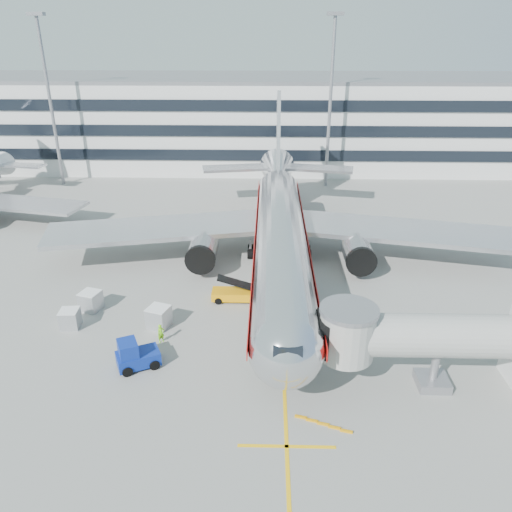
{
  "coord_description": "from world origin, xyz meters",
  "views": [
    {
      "loc": [
        -1.29,
        -36.84,
        23.1
      ],
      "look_at": [
        -2.35,
        5.18,
        4.0
      ],
      "focal_mm": 35.0,
      "sensor_mm": 36.0,
      "label": 1
    }
  ],
  "objects_px": {
    "cargo_container_left": "(70,319)",
    "cargo_container_front": "(159,317)",
    "ramp_worker": "(161,333)",
    "main_jet": "(280,228)",
    "baggage_tug": "(135,356)",
    "belt_loader": "(238,294)",
    "cargo_container_right": "(91,301)"
  },
  "relations": [
    {
      "from": "belt_loader",
      "to": "cargo_container_right",
      "type": "distance_m",
      "value": 13.3
    },
    {
      "from": "belt_loader",
      "to": "ramp_worker",
      "type": "xyz_separation_m",
      "value": [
        -5.8,
        -7.01,
        0.1
      ]
    },
    {
      "from": "main_jet",
      "to": "ramp_worker",
      "type": "distance_m",
      "value": 18.08
    },
    {
      "from": "belt_loader",
      "to": "ramp_worker",
      "type": "bearing_deg",
      "value": -129.6
    },
    {
      "from": "cargo_container_right",
      "to": "cargo_container_front",
      "type": "height_order",
      "value": "cargo_container_front"
    },
    {
      "from": "belt_loader",
      "to": "cargo_container_left",
      "type": "distance_m",
      "value": 14.81
    },
    {
      "from": "belt_loader",
      "to": "main_jet",
      "type": "bearing_deg",
      "value": 62.65
    },
    {
      "from": "main_jet",
      "to": "cargo_container_front",
      "type": "xyz_separation_m",
      "value": [
        -10.46,
        -12.48,
        -3.32
      ]
    },
    {
      "from": "main_jet",
      "to": "belt_loader",
      "type": "distance_m",
      "value": 9.44
    },
    {
      "from": "cargo_container_front",
      "to": "ramp_worker",
      "type": "height_order",
      "value": "cargo_container_front"
    },
    {
      "from": "cargo_container_right",
      "to": "ramp_worker",
      "type": "xyz_separation_m",
      "value": [
        7.34,
        -4.97,
        -0.09
      ]
    },
    {
      "from": "baggage_tug",
      "to": "cargo_container_right",
      "type": "xyz_separation_m",
      "value": [
        -6.09,
        8.31,
        -0.13
      ]
    },
    {
      "from": "main_jet",
      "to": "cargo_container_left",
      "type": "height_order",
      "value": "main_jet"
    },
    {
      "from": "cargo_container_left",
      "to": "cargo_container_front",
      "type": "xyz_separation_m",
      "value": [
        7.51,
        0.29,
        0.1
      ]
    },
    {
      "from": "belt_loader",
      "to": "cargo_container_left",
      "type": "xyz_separation_m",
      "value": [
        -13.94,
        -4.99,
        0.13
      ]
    },
    {
      "from": "main_jet",
      "to": "baggage_tug",
      "type": "distance_m",
      "value": 21.48
    },
    {
      "from": "cargo_container_left",
      "to": "cargo_container_right",
      "type": "bearing_deg",
      "value": 74.82
    },
    {
      "from": "cargo_container_left",
      "to": "ramp_worker",
      "type": "bearing_deg",
      "value": -13.92
    },
    {
      "from": "belt_loader",
      "to": "cargo_container_front",
      "type": "distance_m",
      "value": 7.98
    },
    {
      "from": "cargo_container_front",
      "to": "ramp_worker",
      "type": "xyz_separation_m",
      "value": [
        0.64,
        -2.31,
        -0.12
      ]
    },
    {
      "from": "ramp_worker",
      "to": "cargo_container_left",
      "type": "bearing_deg",
      "value": 127.93
    },
    {
      "from": "belt_loader",
      "to": "baggage_tug",
      "type": "xyz_separation_m",
      "value": [
        -7.05,
        -10.35,
        0.33
      ]
    },
    {
      "from": "cargo_container_right",
      "to": "ramp_worker",
      "type": "height_order",
      "value": "cargo_container_right"
    },
    {
      "from": "main_jet",
      "to": "belt_loader",
      "type": "relative_size",
      "value": 10.06
    },
    {
      "from": "baggage_tug",
      "to": "cargo_container_left",
      "type": "height_order",
      "value": "baggage_tug"
    },
    {
      "from": "main_jet",
      "to": "cargo_container_front",
      "type": "bearing_deg",
      "value": -129.97
    },
    {
      "from": "ramp_worker",
      "to": "cargo_container_front",
      "type": "bearing_deg",
      "value": 67.27
    },
    {
      "from": "cargo_container_left",
      "to": "baggage_tug",
      "type": "bearing_deg",
      "value": -37.84
    },
    {
      "from": "cargo_container_right",
      "to": "cargo_container_front",
      "type": "xyz_separation_m",
      "value": [
        6.71,
        -2.66,
        0.03
      ]
    },
    {
      "from": "main_jet",
      "to": "cargo_container_left",
      "type": "bearing_deg",
      "value": -144.6
    },
    {
      "from": "main_jet",
      "to": "cargo_container_front",
      "type": "relative_size",
      "value": 23.4
    },
    {
      "from": "main_jet",
      "to": "ramp_worker",
      "type": "bearing_deg",
      "value": -123.59
    }
  ]
}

